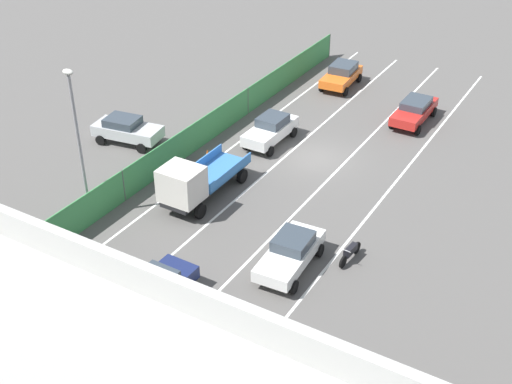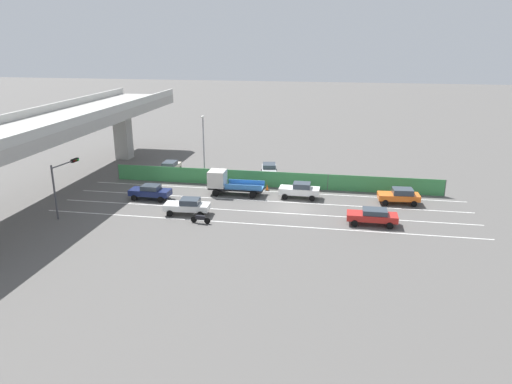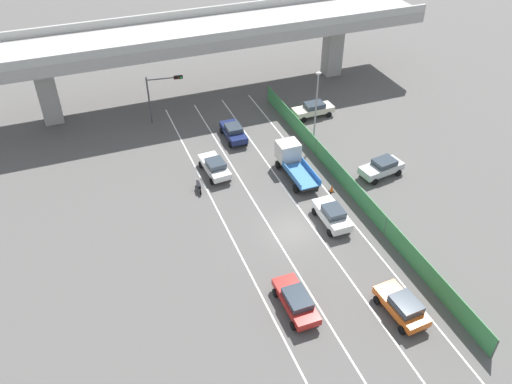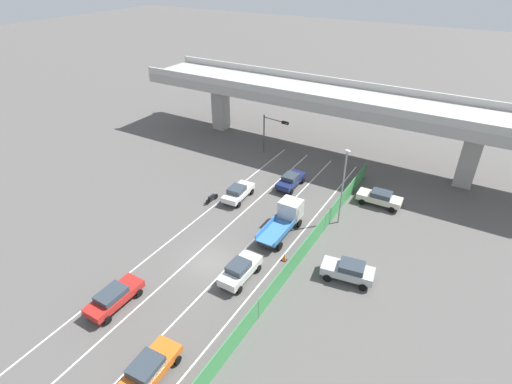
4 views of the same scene
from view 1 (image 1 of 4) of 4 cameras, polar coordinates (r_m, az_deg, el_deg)
The scene contains 16 objects.
ground_plane at distance 40.57m, azimuth 5.16°, elevation 2.90°, with size 300.00×300.00×0.00m, color #565451.
lane_line_left_edge at distance 36.41m, azimuth 10.15°, elevation -1.19°, with size 0.14×42.34×0.01m, color silver.
lane_line_mid_left at distance 37.47m, azimuth 5.34°, elevation 0.24°, with size 0.14×42.34×0.01m, color silver.
lane_line_mid_right at distance 38.80m, azimuth 0.83°, elevation 1.59°, with size 0.14×42.34×0.01m, color silver.
lane_line_right_edge at distance 40.37m, azimuth -3.36°, elevation 2.83°, with size 0.14×42.34×0.01m, color silver.
green_fence at distance 40.81m, azimuth -5.39°, elevation 4.55°, with size 0.10×38.44×1.87m.
car_sedan_navy at distance 29.26m, azimuth -8.72°, elevation -8.26°, with size 2.03×4.43×1.59m.
car_taxi_orange at distance 50.37m, azimuth 7.28°, elevation 9.87°, with size 2.29×4.35×1.65m.
car_hatchback_white at distance 41.76m, azimuth 1.26°, elevation 5.36°, with size 1.97×4.34×1.72m.
car_sedan_white at distance 31.10m, azimuth 2.96°, elevation -5.11°, with size 2.22×4.55×1.60m.
car_sedan_red at distance 45.64m, azimuth 13.30°, elevation 6.80°, with size 1.99×4.64×1.52m.
flatbed_truck_blue at distance 35.47m, azimuth -5.38°, elevation 0.82°, with size 2.33×6.10×2.64m.
motorcycle at distance 32.06m, azimuth 7.99°, elevation -5.07°, with size 0.60×1.95×0.93m.
parked_wagon_silver at distance 42.53m, azimuth -10.92°, elevation 5.26°, with size 4.49×2.54×1.65m.
street_lamp at distance 33.90m, azimuth -14.92°, elevation 4.93°, with size 0.60×0.36×8.05m.
traffic_cone at distance 40.08m, azimuth -4.14°, elevation 3.13°, with size 0.47×0.47×0.75m.
Camera 1 is at (-14.92, 32.27, 19.56)m, focal length 47.16 mm.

